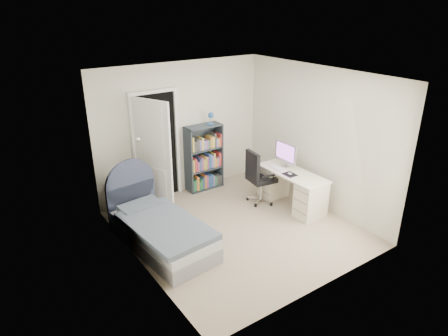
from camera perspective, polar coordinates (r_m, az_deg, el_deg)
room_shell at (r=6.12m, az=2.11°, el=1.47°), size 3.50×3.70×2.60m
door at (r=7.10m, az=-9.96°, el=2.34°), size 0.92×0.77×2.06m
bed at (r=6.21m, az=-9.17°, el=-8.67°), size 1.05×1.95×1.15m
nightstand at (r=7.17m, az=-14.50°, el=-3.27°), size 0.43×0.43×0.63m
floor_lamp at (r=6.89m, az=-12.04°, el=-2.45°), size 0.21×0.21×1.46m
bookcase at (r=7.83m, az=-2.81°, el=1.16°), size 0.73×0.31×1.54m
desk at (r=7.31m, az=9.56°, el=-2.73°), size 0.55×1.36×1.12m
office_chair at (r=7.27m, az=4.87°, el=-0.96°), size 0.54×0.55×1.01m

